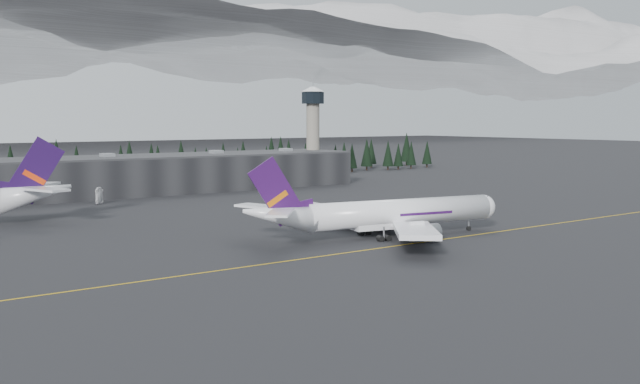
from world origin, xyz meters
TOP-DOWN VIEW (x-y plane):
  - ground at (0.00, 0.00)m, footprint 1400.00×1400.00m
  - taxiline at (0.00, -2.00)m, footprint 400.00×0.40m
  - terminal at (0.00, 125.00)m, footprint 160.00×30.00m
  - control_tower at (75.00, 128.00)m, footprint 10.00×10.00m
  - treeline at (0.00, 162.00)m, footprint 360.00×20.00m
  - jet_main at (6.27, 7.49)m, footprint 59.38×54.31m
  - gse_vehicle_a at (-21.31, 101.18)m, footprint 4.32×5.57m
  - gse_vehicle_b at (39.79, 107.64)m, footprint 4.06×2.22m

SIDE VIEW (x-z plane):
  - ground at x=0.00m, z-range 0.00..0.00m
  - taxiline at x=0.00m, z-range 0.00..0.02m
  - gse_vehicle_b at x=39.79m, z-range 0.00..1.31m
  - gse_vehicle_a at x=-21.31m, z-range 0.00..1.41m
  - jet_main at x=6.27m, z-range -3.84..13.79m
  - terminal at x=0.00m, z-range 0.00..12.60m
  - treeline at x=0.00m, z-range 0.00..15.00m
  - control_tower at x=75.00m, z-range 4.56..42.26m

